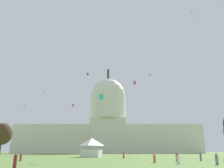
# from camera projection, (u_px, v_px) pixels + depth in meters

# --- Properties ---
(capitol_building) EXTENTS (139.21, 27.93, 66.81)m
(capitol_building) POSITION_uv_depth(u_px,v_px,m) (107.00, 126.00, 179.00)
(capitol_building) COLOR silver
(capitol_building) RESTS_ON ground_plane
(event_tent) EXTENTS (6.90, 8.05, 5.90)m
(event_tent) POSITION_uv_depth(u_px,v_px,m) (91.00, 147.00, 73.56)
(event_tent) COLOR white
(event_tent) RESTS_ON ground_plane
(tree_west_far) EXTENTS (10.55, 10.65, 13.29)m
(tree_west_far) POSITION_uv_depth(u_px,v_px,m) (2.00, 134.00, 97.11)
(tree_west_far) COLOR #42301E
(tree_west_far) RESTS_ON ground_plane
(person_grey_front_left) EXTENTS (0.59, 0.59, 1.63)m
(person_grey_front_left) POSITION_uv_depth(u_px,v_px,m) (216.00, 160.00, 33.66)
(person_grey_front_left) COLOR gray
(person_grey_front_left) RESTS_ON ground_plane
(person_maroon_mid_center) EXTENTS (0.44, 0.44, 1.74)m
(person_maroon_mid_center) POSITION_uv_depth(u_px,v_px,m) (14.00, 162.00, 25.07)
(person_maroon_mid_center) COLOR maroon
(person_maroon_mid_center) RESTS_ON ground_plane
(person_red_front_right) EXTENTS (0.59, 0.59, 1.70)m
(person_red_front_right) POSITION_uv_depth(u_px,v_px,m) (123.00, 155.00, 61.74)
(person_red_front_right) COLOR red
(person_red_front_right) RESTS_ON ground_plane
(person_orange_near_tree_west) EXTENTS (0.64, 0.64, 1.56)m
(person_orange_near_tree_west) POSITION_uv_depth(u_px,v_px,m) (154.00, 159.00, 38.73)
(person_orange_near_tree_west) COLOR orange
(person_orange_near_tree_west) RESTS_ON ground_plane
(person_red_mid_right) EXTENTS (0.47, 0.47, 1.63)m
(person_red_mid_right) POSITION_uv_depth(u_px,v_px,m) (176.00, 158.00, 43.67)
(person_red_mid_right) COLOR red
(person_red_mid_right) RESTS_ON ground_plane
(person_white_back_center) EXTENTS (0.62, 0.62, 1.49)m
(person_white_back_center) POSITION_uv_depth(u_px,v_px,m) (178.00, 160.00, 35.34)
(person_white_back_center) COLOR silver
(person_white_back_center) RESTS_ON ground_plane
(person_maroon_near_tent) EXTENTS (0.53, 0.53, 1.51)m
(person_maroon_near_tent) POSITION_uv_depth(u_px,v_px,m) (20.00, 158.00, 45.39)
(person_maroon_near_tent) COLOR maroon
(person_maroon_near_tent) RESTS_ON ground_plane
(person_denim_aisle_center) EXTENTS (0.45, 0.45, 1.68)m
(person_denim_aisle_center) POSITION_uv_depth(u_px,v_px,m) (200.00, 157.00, 46.74)
(person_denim_aisle_center) COLOR #3D5684
(person_denim_aisle_center) RESTS_ON ground_plane
(kite_pink_low) EXTENTS (0.66, 0.72, 1.25)m
(kite_pink_low) POSITION_uv_depth(u_px,v_px,m) (97.00, 120.00, 122.55)
(kite_pink_low) COLOR pink
(kite_cyan_low) EXTENTS (1.09, 0.55, 3.08)m
(kite_cyan_low) POSITION_uv_depth(u_px,v_px,m) (101.00, 97.00, 53.38)
(kite_cyan_low) COLOR #33BCDB
(kite_white_low) EXTENTS (1.65, 1.30, 3.66)m
(kite_white_low) POSITION_uv_depth(u_px,v_px,m) (166.00, 126.00, 152.55)
(kite_white_low) COLOR white
(kite_blue_mid) EXTENTS (0.99, 0.97, 0.92)m
(kite_blue_mid) POSITION_uv_depth(u_px,v_px,m) (87.00, 74.00, 97.59)
(kite_blue_mid) COLOR blue
(kite_orange_high) EXTENTS (0.69, 1.73, 3.87)m
(kite_orange_high) POSITION_uv_depth(u_px,v_px,m) (192.00, 12.00, 99.53)
(kite_orange_high) COLOR orange
(kite_black_low) EXTENTS (1.57, 1.48, 0.33)m
(kite_black_low) POSITION_uv_depth(u_px,v_px,m) (24.00, 107.00, 84.94)
(kite_black_low) COLOR black
(kite_green_mid) EXTENTS (1.56, 1.06, 2.31)m
(kite_green_mid) POSITION_uv_depth(u_px,v_px,m) (124.00, 123.00, 152.45)
(kite_green_mid) COLOR green
(kite_turquoise_high) EXTENTS (0.90, 0.37, 1.48)m
(kite_turquoise_high) POSITION_uv_depth(u_px,v_px,m) (149.00, 75.00, 143.77)
(kite_turquoise_high) COLOR teal
(kite_magenta_high) EXTENTS (1.37, 1.39, 2.75)m
(kite_magenta_high) POSITION_uv_depth(u_px,v_px,m) (134.00, 83.00, 121.36)
(kite_magenta_high) COLOR #D1339E
(kite_gold_mid) EXTENTS (0.61, 0.42, 2.88)m
(kite_gold_mid) POSITION_uv_depth(u_px,v_px,m) (44.00, 92.00, 110.06)
(kite_gold_mid) COLOR gold
(kite_violet_mid) EXTENTS (1.15, 1.14, 2.69)m
(kite_violet_mid) POSITION_uv_depth(u_px,v_px,m) (73.00, 105.00, 120.79)
(kite_violet_mid) COLOR purple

